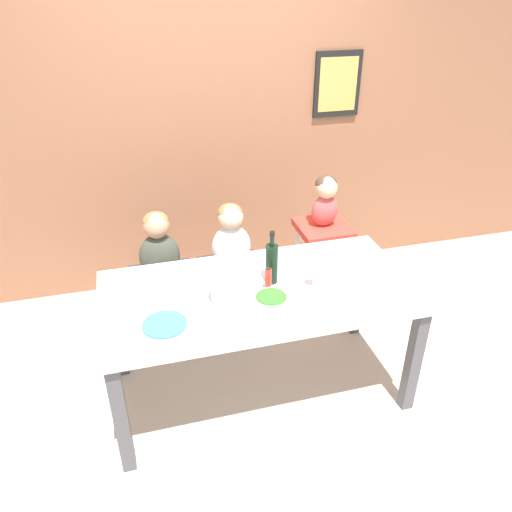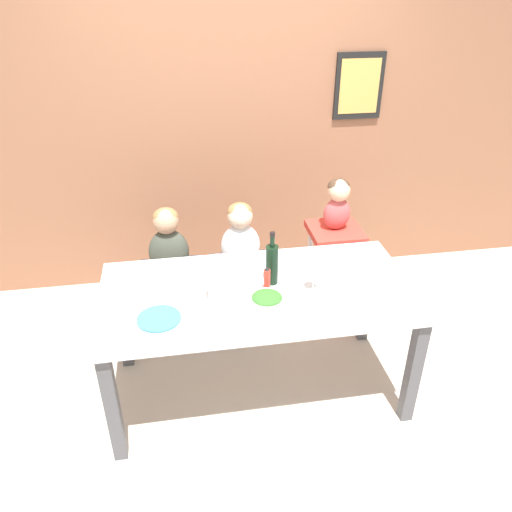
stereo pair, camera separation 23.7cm
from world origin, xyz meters
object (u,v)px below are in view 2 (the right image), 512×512
object	(u,v)px
wine_bottle	(272,263)
dinner_plate_front_right	(362,304)
person_child_left	(168,241)
person_child_center	(241,235)
dinner_plate_front_left	(159,319)
person_baby_right	(338,200)
dinner_plate_back_right	(337,260)
salad_bowl_large	(267,301)
chair_far_left	(172,281)
chair_far_center	(241,275)
chair_right_highchair	(334,247)
paper_towel_roll	(218,282)
wine_glass_near	(314,271)
dinner_plate_back_left	(168,270)

from	to	relation	value
wine_bottle	dinner_plate_front_right	xyz separation A→B (m)	(0.44, -0.30, -0.12)
person_child_left	person_child_center	size ratio (longest dim) A/B	1.00
wine_bottle	dinner_plate_front_left	bearing A→B (deg)	-158.68
person_baby_right	dinner_plate_back_right	distance (m)	0.54
dinner_plate_front_left	dinner_plate_front_right	bearing A→B (deg)	-2.53
salad_bowl_large	person_child_center	bearing A→B (deg)	90.90
salad_bowl_large	dinner_plate_back_right	world-z (taller)	salad_bowl_large
chair_far_left	salad_bowl_large	world-z (taller)	salad_bowl_large
wine_bottle	dinner_plate_front_right	bearing A→B (deg)	-34.16
chair_far_center	dinner_plate_front_right	bearing A→B (deg)	-61.37
wine_bottle	chair_right_highchair	bearing A→B (deg)	48.28
chair_far_center	paper_towel_roll	bearing A→B (deg)	-105.92
wine_glass_near	dinner_plate_front_left	distance (m)	0.87
person_baby_right	dinner_plate_back_right	world-z (taller)	person_baby_right
person_child_center	dinner_plate_back_left	size ratio (longest dim) A/B	2.13
chair_far_center	dinner_plate_back_right	world-z (taller)	dinner_plate_back_right
chair_far_center	person_child_center	distance (m)	0.32
person_child_left	wine_bottle	xyz separation A→B (m)	(0.58, -0.66, 0.16)
dinner_plate_back_right	wine_glass_near	bearing A→B (deg)	-129.14
wine_bottle	dinner_plate_front_left	size ratio (longest dim) A/B	1.42
person_child_center	dinner_plate_front_left	bearing A→B (deg)	-121.11
dinner_plate_front_right	dinner_plate_back_right	bearing A→B (deg)	88.77
chair_far_left	wine_bottle	xyz separation A→B (m)	(0.58, -0.66, 0.48)
person_child_center	dinner_plate_front_right	world-z (taller)	person_child_center
person_child_left	wine_glass_near	size ratio (longest dim) A/B	2.74
person_child_center	dinner_plate_back_left	distance (m)	0.67
wine_bottle	paper_towel_roll	size ratio (longest dim) A/B	1.19
person_child_center	dinner_plate_front_right	size ratio (longest dim) A/B	2.13
wine_glass_near	dinner_plate_back_right	bearing A→B (deg)	50.86
chair_right_highchair	wine_bottle	world-z (taller)	wine_bottle
person_baby_right	wine_bottle	distance (m)	0.89
dinner_plate_front_right	chair_far_center	bearing A→B (deg)	118.63
chair_right_highchair	person_child_center	size ratio (longest dim) A/B	1.48
chair_far_left	dinner_plate_front_right	xyz separation A→B (m)	(1.02, -0.96, 0.36)
person_baby_right	wine_bottle	world-z (taller)	person_baby_right
dinner_plate_back_right	dinner_plate_front_left	bearing A→B (deg)	-158.64
person_child_left	salad_bowl_large	size ratio (longest dim) A/B	2.52
wine_glass_near	dinner_plate_back_right	size ratio (longest dim) A/B	0.78
wine_bottle	dinner_plate_front_right	world-z (taller)	wine_bottle
dinner_plate_back_right	wine_bottle	bearing A→B (deg)	-158.59
chair_far_left	dinner_plate_back_right	distance (m)	1.19
person_child_left	dinner_plate_back_right	bearing A→B (deg)	-25.37
salad_bowl_large	wine_bottle	bearing A→B (deg)	73.06
chair_far_center	wine_bottle	distance (m)	0.82
person_child_left	salad_bowl_large	world-z (taller)	person_child_left
person_child_left	person_baby_right	xyz separation A→B (m)	(1.17, 0.00, 0.21)
dinner_plate_front_left	dinner_plate_back_right	bearing A→B (deg)	21.36
dinner_plate_front_right	person_baby_right	bearing A→B (deg)	80.90
chair_far_center	person_child_left	bearing A→B (deg)	179.83
chair_right_highchair	person_child_left	bearing A→B (deg)	179.93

